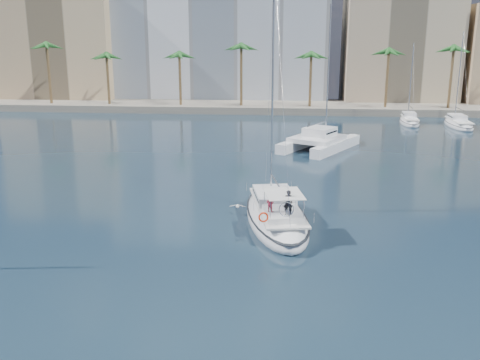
# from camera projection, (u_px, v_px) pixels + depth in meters

# --- Properties ---
(ground) EXTENTS (160.00, 160.00, 0.00)m
(ground) POSITION_uv_depth(u_px,v_px,m) (254.00, 226.00, 36.29)
(ground) COLOR black
(ground) RESTS_ON ground
(quay) EXTENTS (120.00, 14.00, 1.20)m
(quay) POSITION_uv_depth(u_px,v_px,m) (278.00, 106.00, 94.81)
(quay) COLOR gray
(quay) RESTS_ON ground
(building_modern) EXTENTS (42.00, 16.00, 28.00)m
(building_modern) POSITION_uv_depth(u_px,v_px,m) (219.00, 29.00, 104.00)
(building_modern) COLOR white
(building_modern) RESTS_ON ground
(building_tan_left) EXTENTS (22.00, 14.00, 22.00)m
(building_tan_left) POSITION_uv_depth(u_px,v_px,m) (63.00, 45.00, 103.66)
(building_tan_left) COLOR tan
(building_tan_left) RESTS_ON ground
(building_beige) EXTENTS (20.00, 14.00, 20.00)m
(building_beige) POSITION_uv_depth(u_px,v_px,m) (399.00, 51.00, 99.04)
(building_beige) COLOR tan
(building_beige) RESTS_ON ground
(palm_left) EXTENTS (3.60, 3.60, 12.30)m
(palm_left) POSITION_uv_depth(u_px,v_px,m) (80.00, 51.00, 91.58)
(palm_left) COLOR brown
(palm_left) RESTS_ON ground
(palm_centre) EXTENTS (3.60, 3.60, 12.30)m
(palm_centre) POSITION_uv_depth(u_px,v_px,m) (278.00, 51.00, 88.47)
(palm_centre) COLOR brown
(palm_centre) RESTS_ON ground
(main_sloop) EXTENTS (6.09, 12.70, 18.09)m
(main_sloop) POSITION_uv_depth(u_px,v_px,m) (276.00, 216.00, 36.69)
(main_sloop) COLOR white
(main_sloop) RESTS_ON ground
(catamaran) EXTENTS (9.98, 12.15, 16.00)m
(catamaran) POSITION_uv_depth(u_px,v_px,m) (319.00, 139.00, 61.25)
(catamaran) COLOR white
(catamaran) RESTS_ON ground
(seagull) EXTENTS (1.16, 0.50, 0.21)m
(seagull) POSITION_uv_depth(u_px,v_px,m) (238.00, 206.00, 38.40)
(seagull) COLOR silver
(seagull) RESTS_ON ground
(moored_yacht_a) EXTENTS (3.37, 9.52, 11.90)m
(moored_yacht_a) POSITION_uv_depth(u_px,v_px,m) (409.00, 124.00, 79.68)
(moored_yacht_a) COLOR white
(moored_yacht_a) RESTS_ON ground
(moored_yacht_b) EXTENTS (3.32, 10.83, 13.72)m
(moored_yacht_b) POSITION_uv_depth(u_px,v_px,m) (458.00, 126.00, 77.16)
(moored_yacht_b) COLOR white
(moored_yacht_b) RESTS_ON ground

